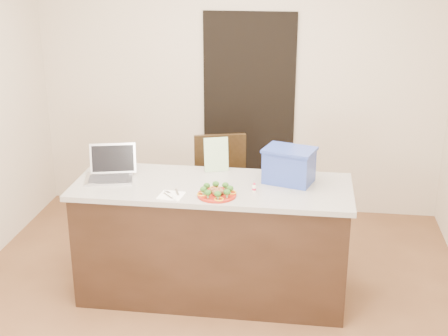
# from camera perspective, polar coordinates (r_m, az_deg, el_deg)

# --- Properties ---
(ground) EXTENTS (4.00, 4.00, 0.00)m
(ground) POSITION_cam_1_polar(r_m,az_deg,el_deg) (4.82, -1.49, -12.85)
(ground) COLOR brown
(ground) RESTS_ON ground
(room_shell) EXTENTS (4.00, 4.00, 4.00)m
(room_shell) POSITION_cam_1_polar(r_m,az_deg,el_deg) (4.17, -1.69, 6.22)
(room_shell) COLOR white
(room_shell) RESTS_ON ground
(doorway) EXTENTS (0.90, 0.02, 2.00)m
(doorway) POSITION_cam_1_polar(r_m,az_deg,el_deg) (6.21, 2.28, 4.94)
(doorway) COLOR black
(doorway) RESTS_ON ground
(island) EXTENTS (2.06, 0.76, 0.92)m
(island) POSITION_cam_1_polar(r_m,az_deg,el_deg) (4.80, -1.06, -6.60)
(island) COLOR black
(island) RESTS_ON ground
(plate) EXTENTS (0.28, 0.28, 0.02)m
(plate) POSITION_cam_1_polar(r_m,az_deg,el_deg) (4.40, -0.67, -2.45)
(plate) COLOR maroon
(plate) RESTS_ON island
(meatballs) EXTENTS (0.11, 0.11, 0.04)m
(meatballs) POSITION_cam_1_polar(r_m,az_deg,el_deg) (4.39, -0.61, -2.13)
(meatballs) COLOR brown
(meatballs) RESTS_ON plate
(broccoli) EXTENTS (0.23, 0.23, 0.04)m
(broccoli) POSITION_cam_1_polar(r_m,az_deg,el_deg) (4.39, -0.67, -1.92)
(broccoli) COLOR #1C4512
(broccoli) RESTS_ON plate
(pepper_rings) EXTENTS (0.27, 0.27, 0.01)m
(pepper_rings) POSITION_cam_1_polar(r_m,az_deg,el_deg) (4.40, -0.67, -2.33)
(pepper_rings) COLOR gold
(pepper_rings) RESTS_ON plate
(napkin) EXTENTS (0.19, 0.19, 0.01)m
(napkin) POSITION_cam_1_polar(r_m,az_deg,el_deg) (4.42, -4.84, -2.53)
(napkin) COLOR white
(napkin) RESTS_ON island
(fork) EXTENTS (0.09, 0.15, 0.00)m
(fork) POSITION_cam_1_polar(r_m,az_deg,el_deg) (4.43, -5.07, -2.39)
(fork) COLOR #B2B1B6
(fork) RESTS_ON napkin
(knife) EXTENTS (0.06, 0.21, 0.01)m
(knife) POSITION_cam_1_polar(r_m,az_deg,el_deg) (4.40, -4.51, -2.55)
(knife) COLOR white
(knife) RESTS_ON napkin
(yogurt_bottle) EXTENTS (0.03, 0.03, 0.06)m
(yogurt_bottle) POSITION_cam_1_polar(r_m,az_deg,el_deg) (4.48, 2.78, -1.86)
(yogurt_bottle) COLOR white
(yogurt_bottle) RESTS_ON island
(laptop) EXTENTS (0.40, 0.35, 0.25)m
(laptop) POSITION_cam_1_polar(r_m,az_deg,el_deg) (4.81, -10.30, -0.10)
(laptop) COLOR #B4B3B8
(laptop) RESTS_ON island
(leaflet) EXTENTS (0.19, 0.10, 0.27)m
(leaflet) POSITION_cam_1_polar(r_m,az_deg,el_deg) (4.84, -0.71, 1.23)
(leaflet) COLOR white
(leaflet) RESTS_ON island
(blue_box) EXTENTS (0.43, 0.36, 0.26)m
(blue_box) POSITION_cam_1_polar(r_m,az_deg,el_deg) (4.64, 5.97, 0.25)
(blue_box) COLOR #293E94
(blue_box) RESTS_ON island
(chair) EXTENTS (0.55, 0.56, 1.03)m
(chair) POSITION_cam_1_polar(r_m,az_deg,el_deg) (5.48, -0.52, -1.73)
(chair) COLOR #301F0E
(chair) RESTS_ON ground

